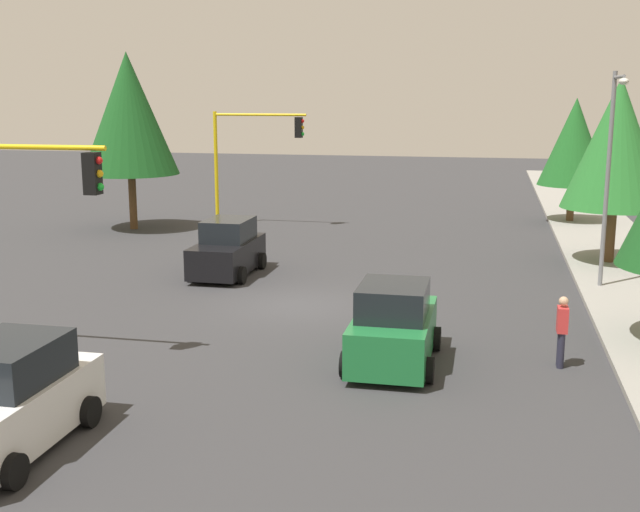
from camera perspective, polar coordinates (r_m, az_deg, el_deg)
ground_plane at (r=24.01m, az=-1.57°, el=-3.58°), size 120.00×120.00×0.00m
sidewalk_kerb at (r=28.65m, az=21.86°, el=-1.78°), size 80.00×4.00×0.15m
traffic_signal_near_right at (r=20.08m, az=-21.71°, el=3.46°), size 0.36×4.59×5.24m
traffic_signal_far_right at (r=38.26m, az=-4.93°, el=7.96°), size 0.36×4.59×5.50m
street_lamp_curbside at (r=26.46m, az=20.25°, el=6.68°), size 2.15×0.28×7.00m
tree_opposite_side at (r=38.27m, az=-13.64°, el=9.94°), size 4.50×4.50×8.23m
tree_roadside_far at (r=40.78m, az=17.89°, el=7.83°), size 3.38×3.38×6.15m
tree_roadside_mid at (r=30.90m, az=20.65°, el=7.60°), size 3.80×3.80×6.92m
car_black at (r=28.10m, az=-6.68°, el=0.45°), size 3.93×2.02×1.98m
car_white at (r=15.37m, az=-21.70°, el=-9.75°), size 4.05×2.10×1.98m
car_green at (r=18.75m, az=5.32°, el=-5.14°), size 3.81×2.08×1.98m
pedestrian_crossing at (r=19.30m, az=17.06°, el=-5.09°), size 0.40×0.24×1.70m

